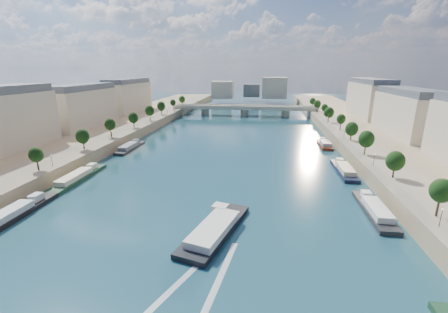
% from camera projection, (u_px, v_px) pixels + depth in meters
% --- Properties ---
extents(ground, '(700.00, 700.00, 0.00)m').
position_uv_depth(ground, '(223.00, 161.00, 121.79)').
color(ground, '#0C2F37').
rests_on(ground, ground).
extents(quay_left, '(44.00, 520.00, 5.00)m').
position_uv_depth(quay_left, '(60.00, 149.00, 130.54)').
color(quay_left, '#9E8460').
rests_on(quay_left, ground).
extents(quay_right, '(44.00, 520.00, 5.00)m').
position_uv_depth(quay_right, '(414.00, 163.00, 111.62)').
color(quay_right, '#9E8460').
rests_on(quay_right, ground).
extents(pave_left, '(14.00, 520.00, 0.10)m').
position_uv_depth(pave_left, '(91.00, 144.00, 127.85)').
color(pave_left, gray).
rests_on(pave_left, quay_left).
extents(pave_right, '(14.00, 520.00, 0.10)m').
position_uv_depth(pave_right, '(372.00, 154.00, 112.87)').
color(pave_right, gray).
rests_on(pave_right, quay_right).
extents(trees_left, '(4.80, 268.80, 8.26)m').
position_uv_depth(trees_left, '(96.00, 131.00, 127.95)').
color(trees_left, '#382B1E').
rests_on(trees_left, ground).
extents(trees_right, '(4.80, 268.80, 8.26)m').
position_uv_depth(trees_right, '(361.00, 135.00, 121.10)').
color(trees_right, '#382B1E').
rests_on(trees_right, ground).
extents(lamps_left, '(0.36, 200.36, 4.28)m').
position_uv_depth(lamps_left, '(87.00, 144.00, 116.98)').
color(lamps_left, black).
rests_on(lamps_left, ground).
extents(lamps_right, '(0.36, 200.36, 4.28)m').
position_uv_depth(lamps_right, '(357.00, 144.00, 117.44)').
color(lamps_right, black).
rests_on(lamps_right, ground).
extents(buildings_left, '(16.00, 226.00, 23.20)m').
position_uv_depth(buildings_left, '(47.00, 113.00, 139.70)').
color(buildings_left, beige).
rests_on(buildings_left, ground).
extents(buildings_right, '(16.00, 226.00, 23.20)m').
position_uv_depth(buildings_right, '(441.00, 121.00, 117.36)').
color(buildings_right, beige).
rests_on(buildings_right, ground).
extents(skyline, '(79.00, 42.00, 22.00)m').
position_uv_depth(skyline, '(254.00, 89.00, 325.76)').
color(skyline, beige).
rests_on(skyline, ground).
extents(bridge, '(112.00, 12.00, 8.15)m').
position_uv_depth(bridge, '(245.00, 109.00, 237.40)').
color(bridge, '#C1B79E').
rests_on(bridge, ground).
extents(tour_barge, '(13.96, 27.14, 3.66)m').
position_uv_depth(tour_barge, '(215.00, 229.00, 68.50)').
color(tour_barge, black).
rests_on(tour_barge, ground).
extents(wake, '(14.23, 25.91, 0.04)m').
position_uv_depth(wake, '(200.00, 282.00, 52.95)').
color(wake, silver).
rests_on(wake, ground).
extents(moored_barges_left, '(5.00, 129.07, 3.60)m').
position_uv_depth(moored_barges_left, '(51.00, 193.00, 88.37)').
color(moored_barges_left, maroon).
rests_on(moored_barges_left, ground).
extents(moored_barges_right, '(5.00, 161.52, 3.60)m').
position_uv_depth(moored_barges_right, '(381.00, 219.00, 73.42)').
color(moored_barges_right, black).
rests_on(moored_barges_right, ground).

